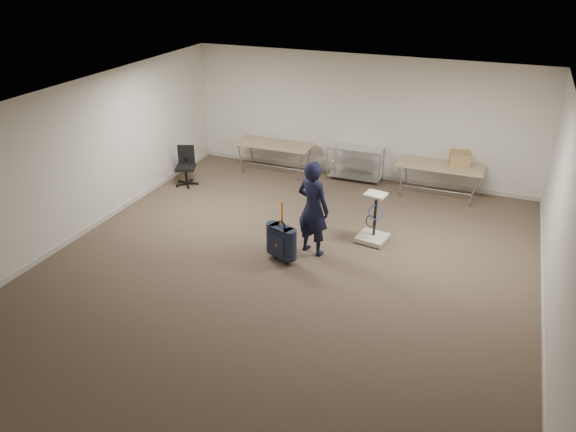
% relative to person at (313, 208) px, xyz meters
% --- Properties ---
extents(ground, '(9.00, 9.00, 0.00)m').
position_rel_person_xyz_m(ground, '(-0.22, -0.66, -0.85)').
color(ground, '#47372B').
rests_on(ground, ground).
extents(room_shell, '(8.00, 9.00, 9.00)m').
position_rel_person_xyz_m(room_shell, '(-0.22, 0.72, -0.80)').
color(room_shell, silver).
rests_on(room_shell, ground).
extents(folding_table_left, '(1.80, 0.75, 0.73)m').
position_rel_person_xyz_m(folding_table_left, '(-2.12, 3.29, -0.17)').
color(folding_table_left, '#8D7656').
rests_on(folding_table_left, ground).
extents(folding_table_right, '(1.80, 0.75, 0.73)m').
position_rel_person_xyz_m(folding_table_right, '(1.68, 3.29, -0.17)').
color(folding_table_right, '#8D7656').
rests_on(folding_table_right, ground).
extents(wire_shelf, '(1.22, 0.47, 0.80)m').
position_rel_person_xyz_m(wire_shelf, '(-0.22, 3.54, -0.41)').
color(wire_shelf, silver).
rests_on(wire_shelf, ground).
extents(person, '(0.71, 0.57, 1.70)m').
position_rel_person_xyz_m(person, '(0.00, 0.00, 0.00)').
color(person, black).
rests_on(person, ground).
extents(suitcase, '(0.45, 0.36, 1.09)m').
position_rel_person_xyz_m(suitcase, '(-0.39, -0.49, -0.48)').
color(suitcase, black).
rests_on(suitcase, ground).
extents(office_chair, '(0.53, 0.54, 0.87)m').
position_rel_person_xyz_m(office_chair, '(-3.69, 1.89, -0.58)').
color(office_chair, black).
rests_on(office_chair, ground).
extents(equipment_cart, '(0.59, 0.59, 0.95)m').
position_rel_person_xyz_m(equipment_cart, '(0.89, 0.79, -0.60)').
color(equipment_cart, beige).
rests_on(equipment_cart, ground).
extents(cardboard_box, '(0.47, 0.39, 0.31)m').
position_rel_person_xyz_m(cardboard_box, '(2.05, 3.38, 0.04)').
color(cardboard_box, '#8E5E42').
rests_on(cardboard_box, folding_table_right).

